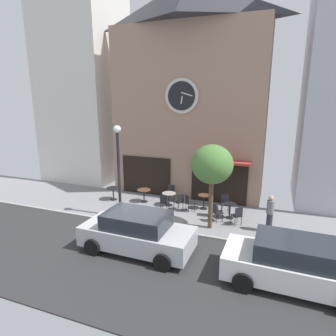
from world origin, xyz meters
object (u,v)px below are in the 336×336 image
(cafe_table_rightmost, at_px, (169,196))
(parked_car_silver, at_px, (137,232))
(cafe_chair_facing_wall, at_px, (238,214))
(cafe_chair_near_lamp, at_px, (171,191))
(cafe_chair_near_tree, at_px, (225,202))
(cafe_chair_corner, at_px, (164,201))
(cafe_table_center, at_px, (204,200))
(cafe_table_near_door, at_px, (144,193))
(cafe_chair_facing_street, at_px, (189,202))
(cafe_table_center_right, at_px, (113,191))
(cafe_chair_left_end, at_px, (212,206))
(cafe_chair_curbside, at_px, (179,201))
(parked_car_white, at_px, (294,264))
(street_lamp, at_px, (119,172))
(cafe_table_center_left, at_px, (230,209))
(street_tree, at_px, (212,165))
(pedestrian_grey, at_px, (270,213))
(cafe_chair_by_entrance, at_px, (216,211))

(cafe_table_rightmost, xyz_separation_m, parked_car_silver, (0.49, -4.86, 0.24))
(cafe_chair_facing_wall, relative_size, cafe_chair_near_lamp, 1.00)
(cafe_chair_near_tree, bearing_deg, cafe_chair_corner, -161.85)
(cafe_table_center, height_order, parked_car_silver, parked_car_silver)
(cafe_table_near_door, distance_m, cafe_chair_facing_street, 2.80)
(cafe_table_center_right, bearing_deg, cafe_chair_left_end, -3.13)
(cafe_chair_curbside, distance_m, parked_car_silver, 4.42)
(cafe_table_near_door, relative_size, parked_car_white, 0.17)
(street_lamp, distance_m, cafe_chair_left_end, 4.90)
(cafe_chair_curbside, distance_m, cafe_chair_corner, 0.80)
(cafe_table_center, distance_m, cafe_table_center_left, 1.65)
(cafe_chair_facing_wall, distance_m, parked_car_white, 4.43)
(cafe_table_near_door, xyz_separation_m, parked_car_white, (7.54, -5.11, 0.23))
(cafe_chair_near_tree, xyz_separation_m, cafe_chair_corner, (-2.99, -0.98, 0.00))
(street_lamp, relative_size, cafe_table_near_door, 5.99)
(cafe_table_near_door, height_order, cafe_chair_near_lamp, cafe_chair_near_lamp)
(street_tree, xyz_separation_m, pedestrian_grey, (2.52, 0.53, -2.07))
(cafe_chair_left_end, xyz_separation_m, cafe_chair_near_lamp, (-2.68, 1.43, 0.00))
(cafe_chair_facing_wall, xyz_separation_m, cafe_chair_near_lamp, (-3.99, 2.07, 0.00))
(cafe_chair_facing_wall, bearing_deg, cafe_chair_corner, 173.56)
(cafe_table_center_left, bearing_deg, cafe_chair_near_tree, 116.45)
(cafe_table_near_door, height_order, cafe_chair_curbside, cafe_chair_curbside)
(street_lamp, relative_size, cafe_table_center_left, 6.03)
(cafe_table_near_door, relative_size, cafe_chair_facing_street, 0.84)
(street_lamp, height_order, cafe_chair_facing_street, street_lamp)
(cafe_table_center_left, distance_m, cafe_chair_left_end, 0.86)
(cafe_table_center_right, height_order, cafe_chair_facing_wall, cafe_chair_facing_wall)
(street_tree, xyz_separation_m, cafe_table_center, (-0.81, 2.13, -2.42))
(parked_car_silver, bearing_deg, street_tree, 52.95)
(cafe_chair_facing_street, bearing_deg, street_tree, -46.61)
(street_tree, bearing_deg, parked_car_silver, -127.05)
(cafe_table_center, bearing_deg, street_tree, -69.31)
(cafe_table_near_door, relative_size, cafe_chair_facing_wall, 0.84)
(cafe_table_center_left, bearing_deg, pedestrian_grey, -25.23)
(street_tree, distance_m, cafe_chair_facing_street, 3.20)
(cafe_chair_by_entrance, bearing_deg, street_lamp, -167.19)
(pedestrian_grey, bearing_deg, cafe_table_rightmost, 164.92)
(cafe_table_center_left, distance_m, cafe_chair_near_lamp, 3.79)
(street_lamp, xyz_separation_m, cafe_chair_facing_wall, (5.57, 0.99, -1.77))
(cafe_chair_by_entrance, xyz_separation_m, pedestrian_grey, (2.39, -0.22, 0.33))
(street_tree, relative_size, cafe_chair_curbside, 4.25)
(cafe_table_center_right, distance_m, parked_car_silver, 5.97)
(cafe_chair_near_lamp, height_order, cafe_chair_corner, same)
(parked_car_silver, bearing_deg, cafe_chair_facing_wall, 47.40)
(cafe_chair_facing_wall, xyz_separation_m, cafe_chair_near_tree, (-0.80, 1.41, 0.00))
(cafe_table_center_right, height_order, cafe_chair_near_lamp, cafe_chair_near_lamp)
(cafe_chair_left_end, height_order, cafe_chair_curbside, same)
(cafe_chair_near_lamp, bearing_deg, cafe_chair_facing_wall, -27.45)
(cafe_chair_near_lamp, relative_size, cafe_chair_near_tree, 1.00)
(cafe_table_center_right, height_order, cafe_chair_left_end, cafe_chair_left_end)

